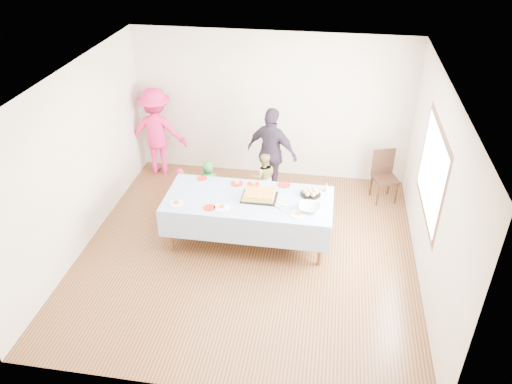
% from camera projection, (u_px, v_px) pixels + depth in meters
% --- Properties ---
extents(ground, '(5.00, 5.00, 0.00)m').
position_uv_depth(ground, '(248.00, 251.00, 7.61)').
color(ground, '#4B2615').
rests_on(ground, ground).
extents(room_walls, '(5.04, 5.04, 2.72)m').
position_uv_depth(room_walls, '(251.00, 147.00, 6.67)').
color(room_walls, beige).
rests_on(room_walls, ground).
extents(party_table, '(2.50, 1.10, 0.78)m').
position_uv_depth(party_table, '(249.00, 201.00, 7.46)').
color(party_table, '#53361C').
rests_on(party_table, ground).
extents(birthday_cake, '(0.52, 0.40, 0.09)m').
position_uv_depth(birthday_cake, '(259.00, 195.00, 7.43)').
color(birthday_cake, black).
rests_on(birthday_cake, party_table).
extents(rolls_tray, '(0.31, 0.31, 0.09)m').
position_uv_depth(rolls_tray, '(310.00, 193.00, 7.50)').
color(rolls_tray, black).
rests_on(rolls_tray, party_table).
extents(punch_bowl, '(0.32, 0.32, 0.08)m').
position_uv_depth(punch_bowl, '(309.00, 208.00, 7.15)').
color(punch_bowl, silver).
rests_on(punch_bowl, party_table).
extents(party_hat, '(0.09, 0.09, 0.15)m').
position_uv_depth(party_hat, '(326.00, 187.00, 7.57)').
color(party_hat, silver).
rests_on(party_hat, party_table).
extents(fork_pile, '(0.24, 0.18, 0.07)m').
position_uv_depth(fork_pile, '(282.00, 206.00, 7.19)').
color(fork_pile, white).
rests_on(fork_pile, party_table).
extents(plate_red_far_a, '(0.16, 0.16, 0.01)m').
position_uv_depth(plate_red_far_a, '(202.00, 178.00, 7.93)').
color(plate_red_far_a, red).
rests_on(plate_red_far_a, party_table).
extents(plate_red_far_b, '(0.20, 0.20, 0.01)m').
position_uv_depth(plate_red_far_b, '(237.00, 184.00, 7.79)').
color(plate_red_far_b, red).
rests_on(plate_red_far_b, party_table).
extents(plate_red_far_c, '(0.20, 0.20, 0.01)m').
position_uv_depth(plate_red_far_c, '(253.00, 185.00, 7.76)').
color(plate_red_far_c, red).
rests_on(plate_red_far_c, party_table).
extents(plate_red_far_d, '(0.20, 0.20, 0.01)m').
position_uv_depth(plate_red_far_d, '(284.00, 185.00, 7.75)').
color(plate_red_far_d, red).
rests_on(plate_red_far_d, party_table).
extents(plate_red_near, '(0.18, 0.18, 0.01)m').
position_uv_depth(plate_red_near, '(210.00, 208.00, 7.21)').
color(plate_red_near, red).
rests_on(plate_red_near, party_table).
extents(plate_white_left, '(0.21, 0.21, 0.01)m').
position_uv_depth(plate_white_left, '(177.00, 203.00, 7.30)').
color(plate_white_left, white).
rests_on(plate_white_left, party_table).
extents(plate_white_mid, '(0.23, 0.23, 0.01)m').
position_uv_depth(plate_white_mid, '(222.00, 207.00, 7.22)').
color(plate_white_mid, white).
rests_on(plate_white_mid, party_table).
extents(plate_white_right, '(0.22, 0.22, 0.01)m').
position_uv_depth(plate_white_right, '(298.00, 214.00, 7.06)').
color(plate_white_right, white).
rests_on(plate_white_right, party_table).
extents(dining_chair, '(0.49, 0.49, 0.90)m').
position_uv_depth(dining_chair, '(384.00, 173.00, 8.66)').
color(dining_chair, black).
rests_on(dining_chair, ground).
extents(toddler_left, '(0.33, 0.28, 0.77)m').
position_uv_depth(toddler_left, '(181.00, 188.00, 8.43)').
color(toddler_left, '#C61855').
rests_on(toddler_left, ground).
extents(toddler_mid, '(0.37, 0.25, 0.76)m').
position_uv_depth(toddler_mid, '(209.00, 181.00, 8.64)').
color(toddler_mid, '#2A8034').
rests_on(toddler_mid, ground).
extents(toddler_right, '(0.49, 0.41, 0.89)m').
position_uv_depth(toddler_right, '(264.00, 177.00, 8.65)').
color(toddler_right, tan).
rests_on(toddler_right, ground).
extents(adult_left, '(1.12, 0.69, 1.67)m').
position_uv_depth(adult_left, '(157.00, 132.00, 9.30)').
color(adult_left, '#D61A5C').
rests_on(adult_left, ground).
extents(adult_right, '(1.04, 0.73, 1.63)m').
position_uv_depth(adult_right, '(272.00, 153.00, 8.61)').
color(adult_right, '#2F2533').
rests_on(adult_right, ground).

